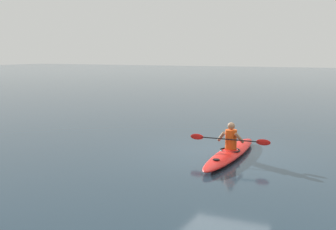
# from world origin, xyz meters

# --- Properties ---
(ground_plane) EXTENTS (160.00, 160.00, 0.00)m
(ground_plane) POSITION_xyz_m (0.00, 0.00, 0.00)
(ground_plane) COLOR #233847
(kayak) EXTENTS (0.77, 4.41, 0.24)m
(kayak) POSITION_xyz_m (-0.31, 0.28, 0.12)
(kayak) COLOR red
(kayak) RESTS_ON ground
(kayaker) EXTENTS (2.32, 0.41, 0.77)m
(kayaker) POSITION_xyz_m (-0.31, 0.29, 0.57)
(kayaker) COLOR #E04C14
(kayaker) RESTS_ON kayak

